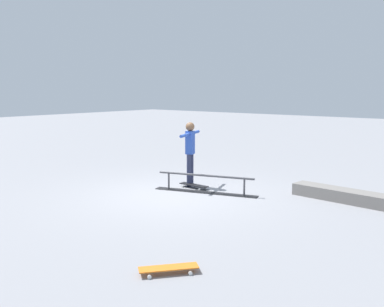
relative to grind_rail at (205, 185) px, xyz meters
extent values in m
plane|color=gray|center=(0.39, 0.62, -0.19)|extent=(60.00, 60.00, 0.00)
cube|color=black|center=(0.00, 0.00, -0.19)|extent=(2.49, 1.00, 0.01)
cylinder|color=#47474C|center=(-0.91, -0.29, 0.02)|extent=(0.04, 0.04, 0.41)
cylinder|color=#47474C|center=(0.91, 0.29, 0.02)|extent=(0.04, 0.04, 0.41)
cylinder|color=#47474C|center=(0.00, 0.00, 0.22)|extent=(2.28, 0.77, 0.05)
cube|color=gray|center=(-2.92, -1.28, -0.06)|extent=(2.48, 0.66, 0.26)
cylinder|color=#2D3351|center=(0.72, -0.27, 0.22)|extent=(0.15, 0.15, 0.82)
cylinder|color=#2D3351|center=(0.78, -0.42, 0.22)|extent=(0.15, 0.15, 0.82)
cube|color=#2D51B7|center=(0.75, -0.35, 0.92)|extent=(0.25, 0.26, 0.58)
sphere|color=brown|center=(0.75, -0.35, 1.32)|extent=(0.22, 0.22, 0.22)
cylinder|color=#2D51B7|center=(0.62, 0.01, 1.14)|extent=(0.26, 0.54, 0.08)
cylinder|color=#2D51B7|center=(0.88, -0.70, 1.14)|extent=(0.26, 0.54, 0.08)
cube|color=black|center=(0.50, -0.19, -0.11)|extent=(0.80, 0.21, 0.02)
cylinder|color=white|center=(0.78, -0.08, -0.16)|extent=(0.05, 0.03, 0.05)
cylinder|color=white|center=(0.77, -0.31, -0.16)|extent=(0.05, 0.03, 0.05)
cylinder|color=white|center=(0.23, -0.07, -0.16)|extent=(0.05, 0.03, 0.05)
cylinder|color=white|center=(0.23, -0.30, -0.16)|extent=(0.05, 0.03, 0.05)
cube|color=orange|center=(-2.36, 3.90, -0.11)|extent=(0.66, 0.75, 0.02)
cylinder|color=white|center=(-2.44, 3.62, -0.16)|extent=(0.06, 0.06, 0.05)
cylinder|color=white|center=(-2.62, 3.76, -0.16)|extent=(0.06, 0.06, 0.05)
cylinder|color=white|center=(-2.10, 4.05, -0.16)|extent=(0.06, 0.06, 0.05)
cylinder|color=white|center=(-2.28, 4.19, -0.16)|extent=(0.06, 0.06, 0.05)
camera|label=1|loc=(-6.03, 7.93, 2.25)|focal=40.15mm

